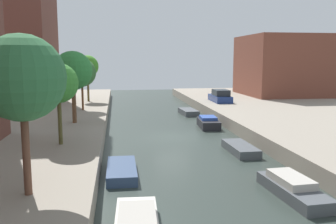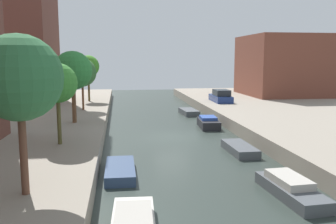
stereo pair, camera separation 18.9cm
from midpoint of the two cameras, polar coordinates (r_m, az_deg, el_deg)
The scene contains 14 objects.
ground_plane at distance 27.20m, azimuth 0.48°, elevation -3.98°, with size 84.00×84.00×0.00m, color #2D3833.
low_block_right at distance 51.12m, azimuth 17.47°, elevation 7.03°, with size 10.00×10.82×7.89m, color brown.
street_tree_0 at distance 13.44m, azimuth -22.48°, elevation 4.94°, with size 3.03×3.03×5.71m.
street_tree_1 at distance 21.11m, azimuth -17.20°, elevation 4.32°, with size 2.24×2.24×4.61m.
street_tree_2 at distance 28.09m, azimuth -15.00°, elevation 6.29°, with size 2.92×2.92×5.43m.
street_tree_3 at distance 35.11m, azimuth -13.63°, elevation 6.08°, with size 2.68×2.68×4.90m.
street_tree_4 at distance 42.23m, azimuth -12.74°, elevation 7.03°, with size 2.49×2.49×5.24m.
parked_car at distance 41.37m, azimuth 8.12°, elevation 2.42°, with size 1.85×4.43×1.40m.
moored_boat_left_1 at distance 12.78m, azimuth -5.40°, elevation -17.03°, with size 1.63×3.68×0.84m.
moored_boat_left_2 at distance 18.60m, azimuth -7.63°, elevation -9.15°, with size 1.47×3.79×0.50m.
moored_boat_right_1 at distance 16.60m, azimuth 18.79°, elevation -11.32°, with size 1.66×4.24×0.85m.
moored_boat_right_2 at distance 23.18m, azimuth 11.14°, elevation -5.68°, with size 1.44×3.59×0.51m.
moored_boat_right_3 at distance 31.04m, azimuth 6.22°, elevation -1.69°, with size 1.75×3.44×0.95m.
moored_boat_right_4 at distance 38.12m, azimuth 3.11°, elevation 0.01°, with size 1.72×3.49×0.55m.
Camera 1 is at (-4.08, -26.25, 5.84)m, focal length 38.56 mm.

